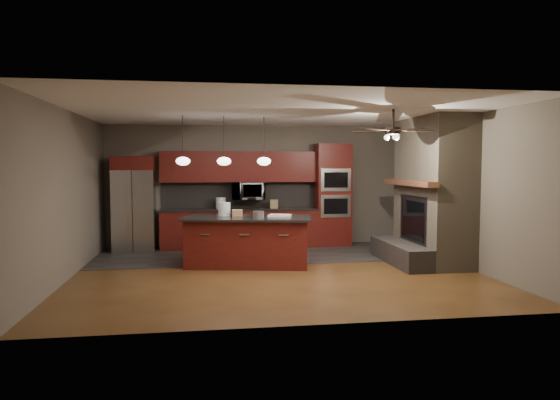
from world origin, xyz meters
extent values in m
plane|color=brown|center=(0.00, 0.00, 0.00)|extent=(7.00, 7.00, 0.00)
cube|color=white|center=(0.00, 0.00, 2.80)|extent=(7.00, 6.00, 0.02)
cube|color=#665F52|center=(0.00, 3.00, 1.40)|extent=(7.00, 0.02, 2.80)
cube|color=#665F52|center=(3.50, 0.00, 1.40)|extent=(0.02, 6.00, 2.80)
cube|color=#665F52|center=(-3.50, 0.00, 1.40)|extent=(0.02, 6.00, 2.80)
cube|color=#2F2D2A|center=(0.00, 1.80, 0.01)|extent=(7.00, 2.40, 0.01)
cube|color=#776B55|center=(3.10, 0.40, 1.40)|extent=(0.80, 2.00, 2.80)
cube|color=#403934|center=(2.45, 0.40, 0.20)|extent=(0.50, 2.00, 0.40)
cube|color=#2D2D30|center=(2.72, 0.40, 0.83)|extent=(0.05, 1.20, 0.95)
cube|color=black|center=(2.70, 0.40, 0.83)|extent=(0.02, 1.00, 0.75)
cube|color=brown|center=(2.60, 0.40, 1.55)|extent=(0.22, 2.10, 0.10)
cube|color=#541B0F|center=(-0.48, 2.70, 0.43)|extent=(3.55, 0.60, 0.86)
cube|color=black|center=(-0.48, 2.70, 0.88)|extent=(3.59, 0.64, 0.04)
cube|color=black|center=(-0.48, 2.98, 1.20)|extent=(3.55, 0.03, 0.60)
cube|color=#541B0F|center=(-0.48, 2.83, 1.85)|extent=(3.55, 0.35, 0.70)
cube|color=#541B0F|center=(1.70, 2.70, 1.19)|extent=(0.80, 0.60, 2.38)
cube|color=silver|center=(1.70, 2.40, 0.95)|extent=(0.70, 0.03, 0.52)
cube|color=black|center=(1.70, 2.38, 0.95)|extent=(0.55, 0.02, 0.35)
cube|color=silver|center=(1.70, 2.40, 1.55)|extent=(0.70, 0.03, 0.52)
cube|color=black|center=(1.70, 2.38, 1.55)|extent=(0.55, 0.02, 0.35)
imported|color=silver|center=(-0.27, 2.75, 1.30)|extent=(0.73, 0.41, 0.50)
cube|color=silver|center=(-2.79, 2.62, 0.89)|extent=(0.89, 0.72, 1.78)
cube|color=#2D2D30|center=(-2.79, 2.26, 0.89)|extent=(0.02, 0.02, 1.76)
cube|color=silver|center=(-2.89, 2.25, 0.94)|extent=(0.03, 0.03, 0.89)
cube|color=silver|center=(-2.69, 2.25, 0.94)|extent=(0.03, 0.03, 0.89)
cube|color=#541B0F|center=(-2.79, 2.62, 1.93)|extent=(0.89, 0.72, 0.30)
cube|color=#541B0F|center=(-0.47, 0.62, 0.44)|extent=(2.37, 1.36, 0.88)
cube|color=black|center=(-0.47, 0.62, 0.90)|extent=(2.55, 1.53, 0.04)
cylinder|color=white|center=(-0.89, 0.93, 1.05)|extent=(0.27, 0.27, 0.25)
cylinder|color=silver|center=(-0.30, 0.35, 0.99)|extent=(0.20, 0.20, 0.13)
cube|color=white|center=(0.13, 0.58, 0.94)|extent=(0.48, 0.41, 0.04)
cube|color=#AA7E57|center=(-0.65, 0.80, 0.98)|extent=(0.20, 0.15, 0.12)
cylinder|color=white|center=(-0.90, 2.70, 1.03)|extent=(0.28, 0.28, 0.25)
cube|color=#9F8052|center=(0.31, 2.65, 1.00)|extent=(0.20, 0.16, 0.20)
cylinder|color=black|center=(-1.65, 0.70, 2.41)|extent=(0.01, 0.01, 0.78)
ellipsoid|color=white|center=(-1.65, 0.70, 1.96)|extent=(0.26, 0.26, 0.16)
cylinder|color=black|center=(-0.90, 0.70, 2.41)|extent=(0.01, 0.01, 0.78)
ellipsoid|color=white|center=(-0.90, 0.70, 1.96)|extent=(0.26, 0.26, 0.16)
cylinder|color=black|center=(-0.15, 0.70, 2.41)|extent=(0.01, 0.01, 0.78)
ellipsoid|color=white|center=(-0.15, 0.70, 1.96)|extent=(0.26, 0.26, 0.16)
cylinder|color=black|center=(1.80, -0.80, 2.65)|extent=(0.04, 0.04, 0.30)
cylinder|color=black|center=(1.80, -0.80, 2.45)|extent=(0.24, 0.24, 0.12)
cube|color=black|center=(2.18, -0.80, 2.45)|extent=(0.60, 0.12, 0.01)
cube|color=black|center=(1.92, -0.44, 2.45)|extent=(0.30, 0.61, 0.01)
cube|color=black|center=(1.49, -0.58, 2.45)|extent=(0.56, 0.45, 0.01)
cube|color=black|center=(1.49, -1.02, 2.45)|extent=(0.56, 0.45, 0.01)
cube|color=black|center=(1.92, -1.16, 2.45)|extent=(0.30, 0.61, 0.01)
camera|label=1|loc=(-1.26, -8.65, 1.89)|focal=32.00mm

